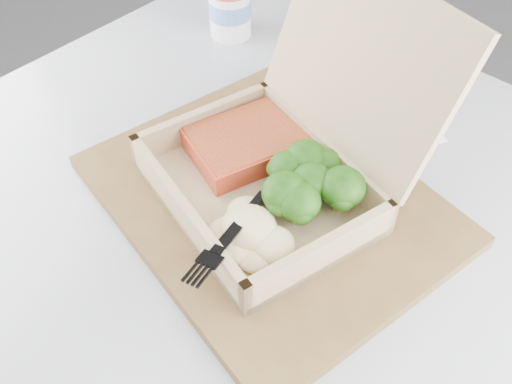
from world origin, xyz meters
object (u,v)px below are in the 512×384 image
at_px(takeout_container, 290,148).
at_px(paper_cup, 230,8).
at_px(cafe_table, 244,306).
at_px(serving_tray, 268,200).

height_order(takeout_container, paper_cup, takeout_container).
height_order(cafe_table, serving_tray, serving_tray).
xyz_separation_m(cafe_table, takeout_container, (0.04, 0.05, 0.26)).
distance_m(takeout_container, paper_cup, 0.34).
height_order(serving_tray, paper_cup, paper_cup).
relative_size(cafe_table, paper_cup, 13.51).
xyz_separation_m(cafe_table, paper_cup, (-0.16, 0.33, 0.24)).
bearing_deg(takeout_container, serving_tray, -83.00).
distance_m(cafe_table, takeout_container, 0.27).
bearing_deg(cafe_table, paper_cup, 115.83).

